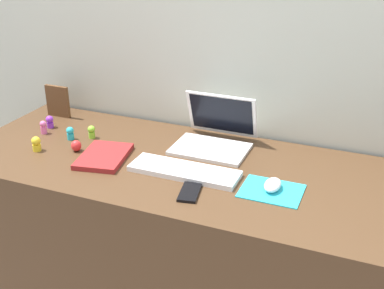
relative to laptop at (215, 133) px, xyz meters
The scene contains 15 objects.
back_wall 0.18m from the laptop, 98.57° to the left, with size 3.07×0.05×1.62m, color beige.
desk 0.47m from the laptop, 97.21° to the right, with size 1.87×0.71×0.74m, color #4C331E.
laptop is the anchor object (origin of this frame).
keyboard 0.28m from the laptop, 94.05° to the right, with size 0.41×0.13×0.02m, color white.
mousepad 0.43m from the laptop, 42.84° to the right, with size 0.21×0.17×0.00m, color #28B7CC.
mouse 0.42m from the laptop, 41.88° to the right, with size 0.06×0.10×0.03m, color white.
cell_phone 0.41m from the laptop, 82.33° to the right, with size 0.06×0.13×0.01m, color black.
notebook_pad 0.46m from the laptop, 141.48° to the right, with size 0.17×0.24×0.02m, color maroon.
picture_frame 0.80m from the laptop, behind, with size 0.12×0.02×0.15m, color brown.
toy_figurine_purple 0.76m from the laptop, behind, with size 0.03×0.03×0.06m.
toy_figurine_pink 0.75m from the laptop, 166.83° to the right, with size 0.03×0.03×0.06m.
toy_figurine_cyan 0.62m from the laptop, 162.97° to the right, with size 0.03×0.03×0.06m.
toy_figurine_lime 0.53m from the laptop, 165.47° to the right, with size 0.03×0.03×0.06m.
toy_figurine_yellow 0.73m from the laptop, 153.34° to the right, with size 0.04×0.04×0.06m.
toy_figurine_red 0.57m from the laptop, 151.74° to the right, with size 0.04×0.04×0.05m, color red.
Camera 1 is at (0.64, -1.54, 1.59)m, focal length 45.94 mm.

